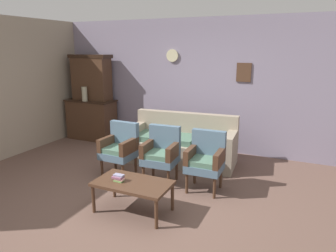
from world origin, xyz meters
TOP-DOWN VIEW (x-y plane):
  - ground_plane at (0.00, 0.00)m, footprint 7.68×7.68m
  - wall_back_with_decor at (0.00, 2.63)m, footprint 6.40×0.09m
  - side_cabinet at (-2.53, 2.25)m, footprint 1.16×0.55m
  - cabinet_upper_hutch at (-2.53, 2.33)m, footprint 0.99×0.38m
  - vase_on_cabinet at (-2.55, 2.07)m, footprint 0.12×0.12m
  - floral_couch at (-0.00, 1.68)m, footprint 2.05×0.95m
  - armchair_near_cabinet at (-0.72, 0.66)m, footprint 0.54×0.51m
  - armchair_by_doorway at (0.03, 0.72)m, footprint 0.55×0.52m
  - armchair_near_couch_end at (0.76, 0.72)m, footprint 0.53×0.50m
  - coffee_table at (0.10, -0.30)m, footprint 1.00×0.56m
  - book_stack_on_table at (-0.08, -0.35)m, footprint 0.16×0.10m

SIDE VIEW (x-z plane):
  - ground_plane at x=0.00m, z-range 0.00..0.00m
  - floral_couch at x=0.00m, z-range -0.12..0.78m
  - coffee_table at x=0.10m, z-range 0.17..0.59m
  - book_stack_on_table at x=-0.08m, z-range 0.42..0.51m
  - side_cabinet at x=-2.53m, z-range 0.00..0.93m
  - armchair_near_cabinet at x=-0.72m, z-range 0.05..0.95m
  - armchair_by_doorway at x=0.03m, z-range 0.05..0.95m
  - armchair_near_couch_end at x=0.76m, z-range 0.05..0.95m
  - vase_on_cabinet at x=-2.55m, z-range 0.93..1.26m
  - wall_back_with_decor at x=0.00m, z-range 0.00..2.70m
  - cabinet_upper_hutch at x=-2.53m, z-range 0.94..1.97m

